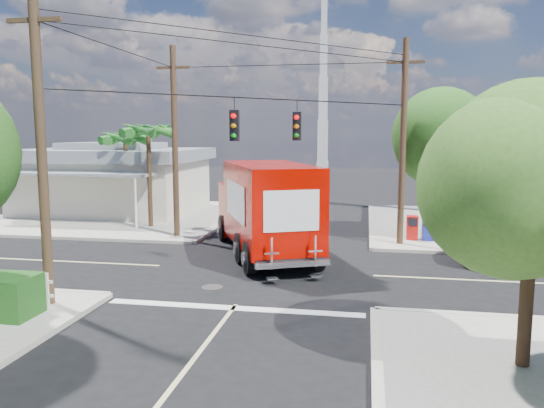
# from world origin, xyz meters

# --- Properties ---
(ground) EXTENTS (120.00, 120.00, 0.00)m
(ground) POSITION_xyz_m (0.00, 0.00, 0.00)
(ground) COLOR black
(ground) RESTS_ON ground
(sidewalk_ne) EXTENTS (14.12, 14.12, 0.14)m
(sidewalk_ne) POSITION_xyz_m (10.88, 10.88, 0.07)
(sidewalk_ne) COLOR gray
(sidewalk_ne) RESTS_ON ground
(sidewalk_nw) EXTENTS (14.12, 14.12, 0.14)m
(sidewalk_nw) POSITION_xyz_m (-10.88, 10.88, 0.07)
(sidewalk_nw) COLOR gray
(sidewalk_nw) RESTS_ON ground
(road_markings) EXTENTS (32.00, 32.00, 0.01)m
(road_markings) POSITION_xyz_m (0.00, -1.47, 0.01)
(road_markings) COLOR beige
(road_markings) RESTS_ON ground
(building_ne) EXTENTS (11.80, 10.20, 4.50)m
(building_ne) POSITION_xyz_m (12.50, 11.97, 2.32)
(building_ne) COLOR silver
(building_ne) RESTS_ON sidewalk_ne
(building_nw) EXTENTS (10.80, 10.20, 4.30)m
(building_nw) POSITION_xyz_m (-12.00, 12.46, 2.22)
(building_nw) COLOR beige
(building_nw) RESTS_ON sidewalk_nw
(radio_tower) EXTENTS (0.80, 0.80, 17.00)m
(radio_tower) POSITION_xyz_m (0.50, 20.00, 5.64)
(radio_tower) COLOR silver
(radio_tower) RESTS_ON ground
(tree_ne_front) EXTENTS (4.21, 4.14, 6.66)m
(tree_ne_front) POSITION_xyz_m (7.21, 6.76, 4.77)
(tree_ne_front) COLOR #422D1C
(tree_ne_front) RESTS_ON sidewalk_ne
(tree_ne_back) EXTENTS (3.77, 3.66, 5.82)m
(tree_ne_back) POSITION_xyz_m (9.81, 8.96, 4.19)
(tree_ne_back) COLOR #422D1C
(tree_ne_back) RESTS_ON sidewalk_ne
(tree_se) EXTENTS (3.67, 3.54, 5.62)m
(tree_se) POSITION_xyz_m (7.01, -7.24, 4.04)
(tree_se) COLOR #422D1C
(tree_se) RESTS_ON sidewalk_se
(palm_nw_front) EXTENTS (3.01, 3.08, 5.59)m
(palm_nw_front) POSITION_xyz_m (-7.50, 7.50, 5.04)
(palm_nw_front) COLOR #422D1C
(palm_nw_front) RESTS_ON sidewalk_nw
(palm_nw_back) EXTENTS (3.01, 3.08, 5.19)m
(palm_nw_back) POSITION_xyz_m (-9.50, 9.00, 4.67)
(palm_nw_back) COLOR #422D1C
(palm_nw_back) RESTS_ON sidewalk_nw
(utility_poles) EXTENTS (12.00, 10.68, 9.00)m
(utility_poles) POSITION_xyz_m (-1.58, 1.60, 4.67)
(utility_poles) COLOR #473321
(utility_poles) RESTS_ON ground
(vending_boxes) EXTENTS (1.90, 0.50, 1.10)m
(vending_boxes) POSITION_xyz_m (6.50, 6.20, 0.69)
(vending_boxes) COLOR #B4120E
(vending_boxes) RESTS_ON sidewalk_ne
(delivery_truck) EXTENTS (5.89, 9.06, 3.80)m
(delivery_truck) POSITION_xyz_m (-0.39, 2.58, 1.93)
(delivery_truck) COLOR black
(delivery_truck) RESTS_ON ground
(parked_car) EXTENTS (5.15, 2.43, 1.42)m
(parked_car) POSITION_xyz_m (9.64, 2.44, 0.71)
(parked_car) COLOR silver
(parked_car) RESTS_ON ground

